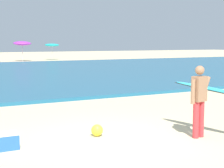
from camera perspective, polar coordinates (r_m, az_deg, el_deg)
ground_plane at (r=8.82m, az=0.07°, el=-8.52°), size 160.00×160.00×0.00m
surfer_with_board at (r=9.22m, az=14.06°, el=-1.57°), size 1.12×2.40×1.73m
beach_umbrella_5 at (r=46.15m, az=-13.63°, el=6.09°), size 2.13×2.17×2.51m
beach_umbrella_6 at (r=48.92m, az=-9.21°, el=5.93°), size 1.86×1.87×2.16m
beach_ball at (r=9.10m, az=-2.31°, el=-7.12°), size 0.29×0.29×0.29m
cooler_box at (r=8.30m, az=-15.92°, el=-8.41°), size 0.49×0.35×0.37m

